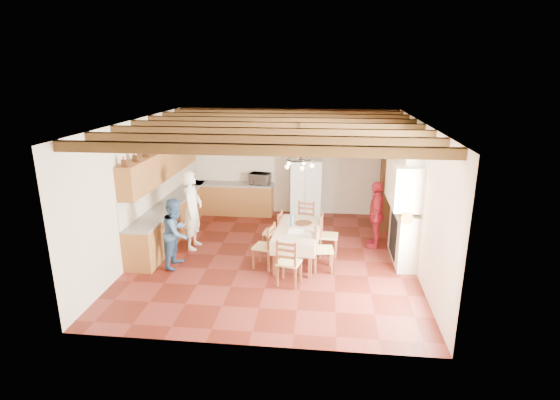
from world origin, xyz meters
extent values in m
cube|color=#4C150E|center=(0.00, 0.00, -0.01)|extent=(6.00, 6.50, 0.02)
cube|color=white|center=(0.00, 0.00, 3.01)|extent=(6.00, 6.50, 0.02)
cube|color=beige|center=(0.00, 3.26, 1.50)|extent=(6.00, 0.02, 3.00)
cube|color=beige|center=(0.00, -3.26, 1.50)|extent=(6.00, 0.02, 3.00)
cube|color=beige|center=(-3.01, 0.00, 1.50)|extent=(0.02, 6.50, 3.00)
cube|color=beige|center=(3.01, 0.00, 1.50)|extent=(0.02, 6.50, 3.00)
cube|color=brown|center=(-2.70, 1.05, 0.43)|extent=(0.60, 4.30, 0.86)
cube|color=brown|center=(-1.55, 2.95, 0.43)|extent=(2.30, 0.60, 0.86)
cube|color=gray|center=(-2.70, 1.05, 0.88)|extent=(0.62, 4.30, 0.04)
cube|color=gray|center=(-1.55, 2.95, 0.88)|extent=(2.34, 0.62, 0.04)
cube|color=white|center=(-2.98, 1.05, 1.20)|extent=(0.03, 4.30, 0.60)
cube|color=white|center=(-1.55, 3.23, 1.20)|extent=(2.30, 0.03, 0.60)
cube|color=brown|center=(-2.83, 1.05, 1.85)|extent=(0.35, 4.20, 0.70)
cube|color=#322417|center=(1.55, 3.23, 1.85)|extent=(0.34, 0.03, 0.42)
cube|color=white|center=(0.55, 2.82, 0.83)|extent=(0.86, 0.72, 1.67)
cube|color=beige|center=(0.53, -0.11, 0.74)|extent=(1.00, 1.79, 0.05)
cube|color=brown|center=(0.12, -0.86, 0.36)|extent=(0.07, 0.07, 0.72)
cube|color=brown|center=(0.83, -0.91, 0.36)|extent=(0.07, 0.07, 0.72)
cube|color=brown|center=(0.22, 0.68, 0.36)|extent=(0.07, 0.07, 0.72)
cube|color=brown|center=(0.94, 0.64, 0.36)|extent=(0.07, 0.07, 0.72)
torus|color=black|center=(0.53, -0.11, 2.25)|extent=(0.47, 0.47, 0.03)
imported|color=white|center=(-1.94, 0.37, 0.92)|extent=(0.46, 0.68, 1.84)
imported|color=#375B87|center=(-1.99, -0.62, 0.74)|extent=(0.63, 0.77, 1.49)
imported|color=maroon|center=(2.28, 0.89, 0.79)|extent=(0.49, 0.97, 1.59)
imported|color=silver|center=(-0.75, 2.95, 1.06)|extent=(0.62, 0.48, 0.31)
imported|color=#382011|center=(0.43, 2.82, 1.80)|extent=(0.32, 0.32, 0.27)
camera|label=1|loc=(1.09, -8.88, 4.04)|focal=28.00mm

